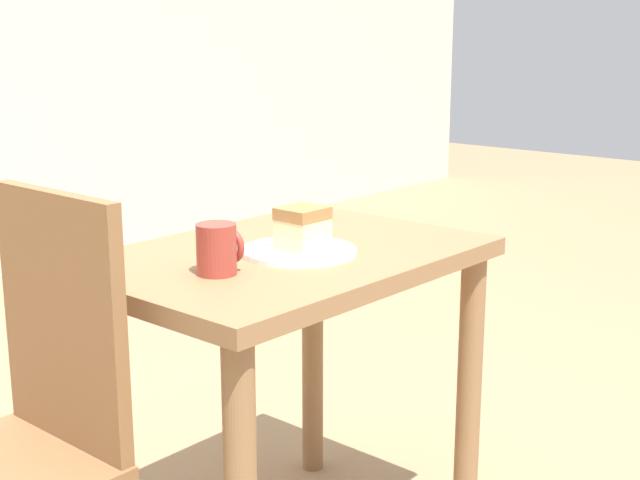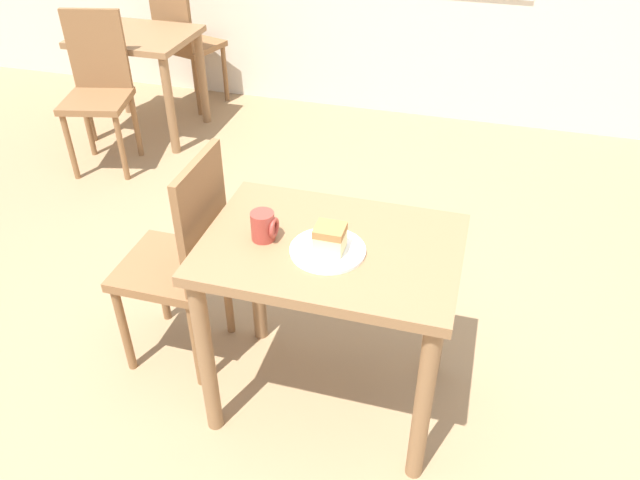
{
  "view_description": "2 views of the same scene",
  "coord_description": "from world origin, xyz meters",
  "px_view_note": "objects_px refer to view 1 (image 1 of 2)",
  "views": [
    {
      "loc": [
        -1.38,
        -1.12,
        1.24
      ],
      "look_at": [
        0.04,
        0.12,
        0.79
      ],
      "focal_mm": 50.0,
      "sensor_mm": 36.0,
      "label": 1
    },
    {
      "loc": [
        0.42,
        -1.44,
        1.99
      ],
      "look_at": [
        -0.02,
        0.12,
        0.83
      ],
      "focal_mm": 35.0,
      "sensor_mm": 36.0,
      "label": 2
    }
  ],
  "objects_px": {
    "plate": "(298,251)",
    "cake_slice": "(303,228)",
    "dining_table_near": "(284,313)",
    "chair_near_window": "(19,436)",
    "coffee_mug": "(218,249)"
  },
  "relations": [
    {
      "from": "chair_near_window",
      "to": "coffee_mug",
      "type": "relative_size",
      "value": 9.31
    },
    {
      "from": "chair_near_window",
      "to": "cake_slice",
      "type": "xyz_separation_m",
      "value": [
        0.63,
        -0.13,
        0.3
      ]
    },
    {
      "from": "chair_near_window",
      "to": "coffee_mug",
      "type": "height_order",
      "value": "chair_near_window"
    },
    {
      "from": "plate",
      "to": "coffee_mug",
      "type": "height_order",
      "value": "coffee_mug"
    },
    {
      "from": "plate",
      "to": "cake_slice",
      "type": "distance_m",
      "value": 0.05
    },
    {
      "from": "dining_table_near",
      "to": "chair_near_window",
      "type": "bearing_deg",
      "value": 172.26
    },
    {
      "from": "cake_slice",
      "to": "chair_near_window",
      "type": "bearing_deg",
      "value": 167.98
    },
    {
      "from": "cake_slice",
      "to": "dining_table_near",
      "type": "bearing_deg",
      "value": 101.1
    },
    {
      "from": "plate",
      "to": "coffee_mug",
      "type": "relative_size",
      "value": 2.45
    },
    {
      "from": "plate",
      "to": "chair_near_window",
      "type": "bearing_deg",
      "value": 168.11
    },
    {
      "from": "dining_table_near",
      "to": "coffee_mug",
      "type": "xyz_separation_m",
      "value": [
        -0.22,
        -0.03,
        0.2
      ]
    },
    {
      "from": "chair_near_window",
      "to": "coffee_mug",
      "type": "xyz_separation_m",
      "value": [
        0.39,
        -0.12,
        0.3
      ]
    },
    {
      "from": "coffee_mug",
      "to": "plate",
      "type": "bearing_deg",
      "value": -3.27
    },
    {
      "from": "chair_near_window",
      "to": "dining_table_near",
      "type": "bearing_deg",
      "value": 82.26
    },
    {
      "from": "plate",
      "to": "coffee_mug",
      "type": "bearing_deg",
      "value": 176.73
    }
  ]
}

